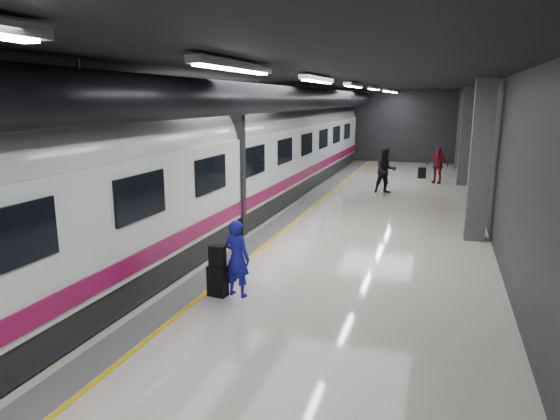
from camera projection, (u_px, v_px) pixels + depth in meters
The scene contains 9 objects.
ground at pixel (303, 244), 13.88m from camera, with size 40.00×40.00×0.00m, color silver.
platform_hall at pixel (303, 114), 14.09m from camera, with size 10.02×40.02×4.51m.
train at pixel (195, 165), 14.41m from camera, with size 3.05×38.00×4.05m.
traveler_main at pixel (237, 258), 10.04m from camera, with size 0.58×0.38×1.59m, color #161FAC.
suitcase_main at pixel (218, 281), 10.14m from camera, with size 0.39×0.24×0.63m, color black.
shoulder_bag at pixel (217, 256), 10.02m from camera, with size 0.33×0.17×0.44m, color black.
traveler_far_a at pixel (385, 171), 21.23m from camera, with size 0.94×0.73×1.94m, color black.
traveler_far_b at pixel (437, 165), 23.80m from camera, with size 1.03×0.43×1.75m, color maroon.
suitcase_far at pixel (422, 173), 25.41m from camera, with size 0.38×0.24×0.55m, color black.
Camera 1 is at (3.52, -12.89, 3.92)m, focal length 32.00 mm.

